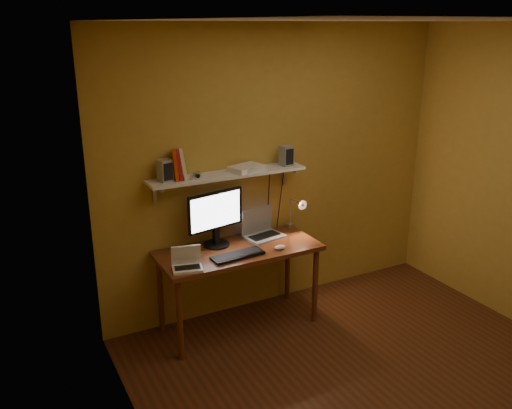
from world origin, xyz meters
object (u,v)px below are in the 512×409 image
speaker_left (165,170)px  router (246,168)px  desk_lamp (297,210)px  desk (239,258)px  keyboard (238,255)px  mouse (280,247)px  wall_shelf (228,175)px  shelf_camera (196,176)px  speaker_right (286,156)px  laptop (261,229)px  netbook (187,262)px  monitor (216,216)px

speaker_left → router: (0.72, -0.02, -0.07)m
desk_lamp → router: size_ratio=1.32×
desk → router: (0.17, 0.18, 0.73)m
keyboard → mouse: bearing=-7.9°
wall_shelf → desk: bearing=-90.0°
desk_lamp → shelf_camera: 1.07m
keyboard → speaker_right: 1.01m
mouse → speaker_left: bearing=157.1°
desk → wall_shelf: 0.72m
speaker_left → shelf_camera: size_ratio=1.71×
mouse → shelf_camera: bearing=153.5°
keyboard → speaker_left: 0.91m
wall_shelf → mouse: bearing=-50.3°
wall_shelf → desk_lamp: size_ratio=3.73×
mouse → laptop: bearing=91.0°
shelf_camera → router: bearing=5.0°
wall_shelf → netbook: (-0.53, -0.36, -0.56)m
keyboard → router: 0.76m
desk → desk_lamp: bearing=10.8°
monitor → mouse: monitor is taller
speaker_left → speaker_right: speaker_right is taller
netbook → speaker_right: (1.10, 0.34, 0.66)m
wall_shelf → speaker_right: (0.57, -0.01, 0.11)m
netbook → mouse: netbook is taller
keyboard → mouse: size_ratio=4.45×
wall_shelf → monitor: 0.37m
monitor → speaker_left: speaker_left is taller
desk → laptop: size_ratio=3.73×
wall_shelf → desk_lamp: wall_shelf is taller
laptop → netbook: bearing=-169.1°
speaker_left → monitor: bearing=-18.1°
speaker_right → keyboard: bearing=-159.8°
shelf_camera → keyboard: bearing=-51.6°
speaker_right → router: 0.40m
monitor → desk: bearing=-59.1°
desk → speaker_left: size_ratio=7.86×
monitor → desk_lamp: monitor is taller
wall_shelf → keyboard: bearing=-103.4°
shelf_camera → router: (0.48, 0.04, -0.01)m
netbook → speaker_left: size_ratio=1.49×
speaker_right → desk: bearing=-169.1°
netbook → speaker_right: 1.33m
desk_lamp → speaker_right: speaker_right is taller
desk_lamp → speaker_left: 1.32m
keyboard → speaker_right: speaker_right is taller
speaker_right → mouse: bearing=-132.8°
desk → wall_shelf: size_ratio=1.00×
speaker_right → router: (-0.40, 0.00, -0.07)m
monitor → mouse: 0.61m
shelf_camera → router: shelf_camera is taller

